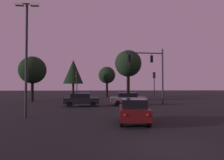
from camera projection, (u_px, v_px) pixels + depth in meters
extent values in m
plane|color=black|center=(116.00, 101.00, 32.46)|extent=(168.00, 168.00, 0.00)
cylinder|color=#232326|center=(163.00, 77.00, 26.93)|extent=(0.20, 0.20, 7.13)
cylinder|color=#232326|center=(144.00, 53.00, 26.67)|extent=(4.84, 0.49, 0.14)
ellipsoid|color=#F4EACC|center=(123.00, 51.00, 26.29)|extent=(0.56, 0.28, 0.16)
cylinder|color=#232326|center=(152.00, 54.00, 26.81)|extent=(0.05, 0.05, 0.29)
cube|color=black|center=(152.00, 59.00, 26.79)|extent=(0.32, 0.26, 0.90)
sphere|color=red|center=(151.00, 57.00, 26.94)|extent=(0.18, 0.18, 0.18)
sphere|color=#56380C|center=(151.00, 59.00, 26.93)|extent=(0.18, 0.18, 0.18)
sphere|color=#0C4219|center=(151.00, 61.00, 26.92)|extent=(0.18, 0.18, 0.18)
cylinder|color=#232326|center=(129.00, 54.00, 26.39)|extent=(0.05, 0.05, 0.26)
cube|color=black|center=(129.00, 58.00, 26.38)|extent=(0.32, 0.26, 0.90)
sphere|color=red|center=(129.00, 56.00, 26.52)|extent=(0.18, 0.18, 0.18)
sphere|color=#56380C|center=(129.00, 58.00, 26.52)|extent=(0.18, 0.18, 0.18)
sphere|color=#0C4219|center=(129.00, 61.00, 26.51)|extent=(0.18, 0.18, 0.18)
cylinder|color=#232326|center=(154.00, 90.00, 30.90)|extent=(0.12, 0.12, 3.51)
cube|color=black|center=(154.00, 75.00, 30.97)|extent=(0.37, 0.33, 0.90)
sphere|color=red|center=(155.00, 73.00, 30.85)|extent=(0.18, 0.18, 0.18)
sphere|color=#56380C|center=(155.00, 75.00, 30.84)|extent=(0.18, 0.18, 0.18)
sphere|color=#0C4219|center=(155.00, 77.00, 30.83)|extent=(0.18, 0.18, 0.18)
cylinder|color=#232326|center=(77.00, 91.00, 28.04)|extent=(0.12, 0.12, 3.45)
cube|color=black|center=(77.00, 74.00, 28.10)|extent=(0.35, 0.31, 0.90)
sphere|color=red|center=(77.00, 72.00, 27.97)|extent=(0.18, 0.18, 0.18)
sphere|color=#56380C|center=(77.00, 74.00, 27.96)|extent=(0.18, 0.18, 0.18)
sphere|color=#0C4219|center=(77.00, 76.00, 27.96)|extent=(0.18, 0.18, 0.18)
cube|color=#4C0F0F|center=(134.00, 112.00, 13.29)|extent=(2.13, 4.13, 0.68)
cube|color=black|center=(134.00, 103.00, 13.16)|extent=(1.71, 2.28, 0.52)
cylinder|color=black|center=(121.00, 115.00, 14.61)|extent=(0.26, 0.66, 0.64)
cylinder|color=black|center=(143.00, 115.00, 14.57)|extent=(0.26, 0.66, 0.64)
cylinder|color=black|center=(122.00, 121.00, 11.99)|extent=(0.26, 0.66, 0.64)
cylinder|color=black|center=(149.00, 121.00, 11.95)|extent=(0.26, 0.66, 0.64)
sphere|color=red|center=(125.00, 115.00, 11.31)|extent=(0.14, 0.14, 0.14)
sphere|color=red|center=(148.00, 115.00, 11.28)|extent=(0.14, 0.14, 0.14)
cube|color=black|center=(82.00, 101.00, 24.11)|extent=(3.98, 1.97, 0.68)
cube|color=black|center=(80.00, 95.00, 24.12)|extent=(2.16, 1.67, 0.52)
cylinder|color=black|center=(93.00, 103.00, 25.06)|extent=(0.64, 0.22, 0.64)
cylinder|color=black|center=(93.00, 104.00, 23.39)|extent=(0.64, 0.22, 0.64)
cylinder|color=black|center=(71.00, 103.00, 24.82)|extent=(0.64, 0.22, 0.64)
cylinder|color=black|center=(69.00, 104.00, 23.14)|extent=(0.64, 0.22, 0.64)
sphere|color=red|center=(65.00, 100.00, 24.58)|extent=(0.14, 0.14, 0.14)
sphere|color=red|center=(63.00, 100.00, 23.27)|extent=(0.14, 0.14, 0.14)
cube|color=gray|center=(128.00, 100.00, 25.75)|extent=(4.30, 1.94, 0.68)
cube|color=black|center=(127.00, 95.00, 25.75)|extent=(2.34, 1.62, 0.52)
cylinder|color=black|center=(138.00, 102.00, 26.68)|extent=(0.65, 0.22, 0.64)
cylinder|color=black|center=(141.00, 103.00, 25.09)|extent=(0.65, 0.22, 0.64)
cylinder|color=black|center=(116.00, 102.00, 26.39)|extent=(0.65, 0.22, 0.64)
cylinder|color=black|center=(118.00, 103.00, 24.80)|extent=(0.65, 0.22, 0.64)
sphere|color=red|center=(111.00, 99.00, 26.15)|extent=(0.14, 0.14, 0.14)
sphere|color=red|center=(112.00, 99.00, 24.90)|extent=(0.14, 0.14, 0.14)
cylinder|color=#232326|center=(26.00, 60.00, 15.36)|extent=(0.18, 0.18, 8.41)
cylinder|color=#232326|center=(27.00, 4.00, 15.49)|extent=(1.32, 0.10, 0.10)
cube|color=#F4EACC|center=(19.00, 4.00, 15.45)|extent=(0.60, 0.36, 0.20)
cube|color=#F4EACC|center=(35.00, 5.00, 15.53)|extent=(0.60, 0.36, 0.20)
cylinder|color=black|center=(73.00, 91.00, 40.99)|extent=(0.42, 0.42, 2.84)
cone|color=black|center=(73.00, 72.00, 41.11)|extent=(3.93, 3.93, 4.67)
cylinder|color=black|center=(107.00, 89.00, 45.02)|extent=(0.49, 0.49, 3.46)
sphere|color=black|center=(107.00, 75.00, 45.11)|extent=(3.62, 3.62, 3.62)
cylinder|color=black|center=(128.00, 87.00, 33.74)|extent=(0.50, 0.50, 4.50)
sphere|color=black|center=(128.00, 63.00, 33.85)|extent=(4.29, 4.29, 4.29)
cylinder|color=black|center=(32.00, 91.00, 31.77)|extent=(0.45, 0.45, 3.35)
sphere|color=black|center=(33.00, 70.00, 31.87)|extent=(4.13, 4.13, 4.13)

